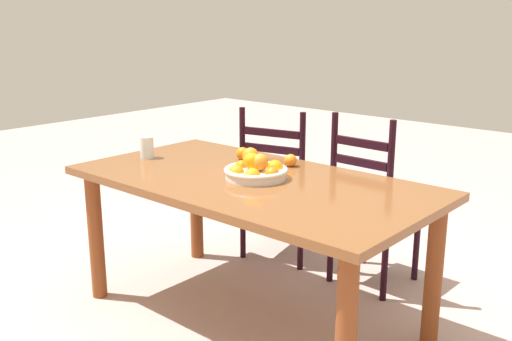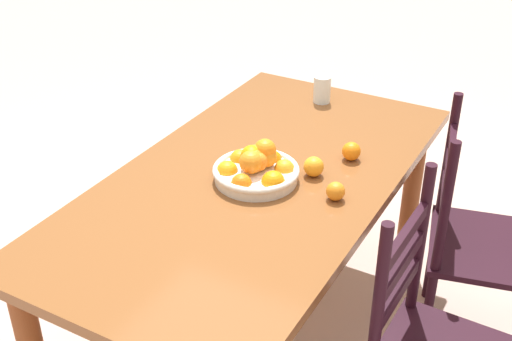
{
  "view_description": "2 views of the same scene",
  "coord_description": "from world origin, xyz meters",
  "px_view_note": "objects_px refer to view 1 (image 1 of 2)",
  "views": [
    {
      "loc": [
        1.82,
        -2.04,
        1.51
      ],
      "look_at": [
        0.02,
        0.01,
        0.79
      ],
      "focal_mm": 41.06,
      "sensor_mm": 36.0,
      "label": 1
    },
    {
      "loc": [
        1.82,
        1.02,
        1.98
      ],
      "look_at": [
        0.02,
        0.01,
        0.79
      ],
      "focal_mm": 47.08,
      "sensor_mm": 36.0,
      "label": 2
    }
  ],
  "objects_px": {
    "chair_by_cabinet": "(282,186)",
    "fruit_bowl": "(256,169)",
    "orange_loose_2": "(243,154)",
    "dining_table": "(251,198)",
    "orange_loose_0": "(291,160)",
    "orange_loose_1": "(258,161)",
    "drinking_glass": "(147,147)",
    "chair_near_window": "(371,207)"
  },
  "relations": [
    {
      "from": "fruit_bowl",
      "to": "orange_loose_2",
      "type": "height_order",
      "value": "fruit_bowl"
    },
    {
      "from": "chair_by_cabinet",
      "to": "orange_loose_2",
      "type": "bearing_deg",
      "value": 90.0
    },
    {
      "from": "dining_table",
      "to": "orange_loose_0",
      "type": "height_order",
      "value": "orange_loose_0"
    },
    {
      "from": "fruit_bowl",
      "to": "orange_loose_2",
      "type": "relative_size",
      "value": 4.4
    },
    {
      "from": "orange_loose_1",
      "to": "orange_loose_2",
      "type": "bearing_deg",
      "value": 157.36
    },
    {
      "from": "chair_by_cabinet",
      "to": "orange_loose_1",
      "type": "distance_m",
      "value": 0.72
    },
    {
      "from": "orange_loose_0",
      "to": "drinking_glass",
      "type": "xyz_separation_m",
      "value": [
        -0.72,
        -0.37,
        0.03
      ]
    },
    {
      "from": "chair_near_window",
      "to": "drinking_glass",
      "type": "height_order",
      "value": "chair_near_window"
    },
    {
      "from": "orange_loose_0",
      "to": "orange_loose_2",
      "type": "bearing_deg",
      "value": -168.28
    },
    {
      "from": "orange_loose_1",
      "to": "drinking_glass",
      "type": "relative_size",
      "value": 0.61
    },
    {
      "from": "fruit_bowl",
      "to": "orange_loose_2",
      "type": "xyz_separation_m",
      "value": [
        -0.31,
        0.24,
        -0.01
      ]
    },
    {
      "from": "drinking_glass",
      "to": "fruit_bowl",
      "type": "bearing_deg",
      "value": 5.99
    },
    {
      "from": "dining_table",
      "to": "orange_loose_2",
      "type": "relative_size",
      "value": 25.31
    },
    {
      "from": "chair_near_window",
      "to": "orange_loose_0",
      "type": "distance_m",
      "value": 0.59
    },
    {
      "from": "orange_loose_0",
      "to": "drinking_glass",
      "type": "bearing_deg",
      "value": -152.41
    },
    {
      "from": "chair_near_window",
      "to": "fruit_bowl",
      "type": "distance_m",
      "value": 0.84
    },
    {
      "from": "dining_table",
      "to": "fruit_bowl",
      "type": "distance_m",
      "value": 0.15
    },
    {
      "from": "orange_loose_1",
      "to": "orange_loose_2",
      "type": "height_order",
      "value": "orange_loose_1"
    },
    {
      "from": "fruit_bowl",
      "to": "orange_loose_0",
      "type": "xyz_separation_m",
      "value": [
        -0.02,
        0.3,
        -0.01
      ]
    },
    {
      "from": "fruit_bowl",
      "to": "orange_loose_2",
      "type": "bearing_deg",
      "value": 142.08
    },
    {
      "from": "chair_by_cabinet",
      "to": "orange_loose_0",
      "type": "bearing_deg",
      "value": 119.47
    },
    {
      "from": "orange_loose_0",
      "to": "orange_loose_1",
      "type": "relative_size",
      "value": 0.89
    },
    {
      "from": "dining_table",
      "to": "orange_loose_1",
      "type": "height_order",
      "value": "orange_loose_1"
    },
    {
      "from": "chair_by_cabinet",
      "to": "fruit_bowl",
      "type": "xyz_separation_m",
      "value": [
        0.42,
        -0.73,
        0.33
      ]
    },
    {
      "from": "dining_table",
      "to": "chair_near_window",
      "type": "distance_m",
      "value": 0.81
    },
    {
      "from": "chair_by_cabinet",
      "to": "fruit_bowl",
      "type": "height_order",
      "value": "chair_by_cabinet"
    },
    {
      "from": "orange_loose_2",
      "to": "orange_loose_0",
      "type": "bearing_deg",
      "value": 11.72
    },
    {
      "from": "chair_by_cabinet",
      "to": "orange_loose_2",
      "type": "relative_size",
      "value": 13.82
    },
    {
      "from": "orange_loose_1",
      "to": "orange_loose_0",
      "type": "bearing_deg",
      "value": 50.38
    },
    {
      "from": "chair_by_cabinet",
      "to": "orange_loose_0",
      "type": "height_order",
      "value": "chair_by_cabinet"
    },
    {
      "from": "orange_loose_1",
      "to": "drinking_glass",
      "type": "distance_m",
      "value": 0.65
    },
    {
      "from": "orange_loose_0",
      "to": "orange_loose_1",
      "type": "bearing_deg",
      "value": -129.62
    },
    {
      "from": "orange_loose_0",
      "to": "orange_loose_1",
      "type": "distance_m",
      "value": 0.17
    },
    {
      "from": "fruit_bowl",
      "to": "orange_loose_0",
      "type": "bearing_deg",
      "value": 93.62
    },
    {
      "from": "dining_table",
      "to": "chair_near_window",
      "type": "height_order",
      "value": "chair_near_window"
    },
    {
      "from": "chair_near_window",
      "to": "orange_loose_1",
      "type": "bearing_deg",
      "value": 60.25
    },
    {
      "from": "dining_table",
      "to": "orange_loose_0",
      "type": "distance_m",
      "value": 0.34
    },
    {
      "from": "dining_table",
      "to": "chair_by_cabinet",
      "type": "relative_size",
      "value": 1.83
    },
    {
      "from": "chair_near_window",
      "to": "dining_table",
      "type": "bearing_deg",
      "value": 73.9
    },
    {
      "from": "orange_loose_1",
      "to": "chair_by_cabinet",
      "type": "bearing_deg",
      "value": 117.39
    },
    {
      "from": "fruit_bowl",
      "to": "drinking_glass",
      "type": "distance_m",
      "value": 0.74
    },
    {
      "from": "chair_by_cabinet",
      "to": "chair_near_window",
      "type": "bearing_deg",
      "value": 167.38
    }
  ]
}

